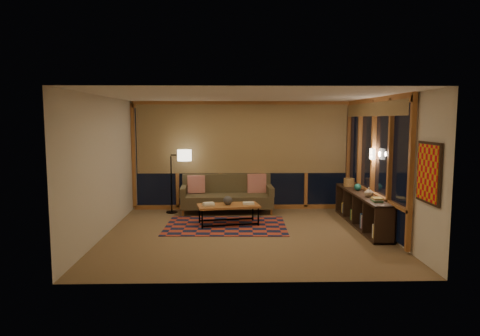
{
  "coord_description": "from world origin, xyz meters",
  "views": [
    {
      "loc": [
        -0.31,
        -8.22,
        2.26
      ],
      "look_at": [
        -0.1,
        0.28,
        1.29
      ],
      "focal_mm": 32.0,
      "sensor_mm": 36.0,
      "label": 1
    }
  ],
  "objects_px": {
    "bookshelf": "(361,209)",
    "sofa": "(227,194)",
    "floor_lamp": "(171,181)",
    "coffee_table": "(229,215)"
  },
  "relations": [
    {
      "from": "floor_lamp",
      "to": "bookshelf",
      "type": "xyz_separation_m",
      "value": [
        4.21,
        -1.41,
        -0.42
      ]
    },
    {
      "from": "sofa",
      "to": "floor_lamp",
      "type": "xyz_separation_m",
      "value": [
        -1.34,
        0.04,
        0.33
      ]
    },
    {
      "from": "coffee_table",
      "to": "floor_lamp",
      "type": "xyz_separation_m",
      "value": [
        -1.38,
        1.24,
        0.56
      ]
    },
    {
      "from": "bookshelf",
      "to": "sofa",
      "type": "bearing_deg",
      "value": 154.46
    },
    {
      "from": "coffee_table",
      "to": "bookshelf",
      "type": "distance_m",
      "value": 2.83
    },
    {
      "from": "sofa",
      "to": "floor_lamp",
      "type": "height_order",
      "value": "floor_lamp"
    },
    {
      "from": "sofa",
      "to": "bookshelf",
      "type": "bearing_deg",
      "value": -27.36
    },
    {
      "from": "coffee_table",
      "to": "floor_lamp",
      "type": "relative_size",
      "value": 0.84
    },
    {
      "from": "coffee_table",
      "to": "floor_lamp",
      "type": "height_order",
      "value": "floor_lamp"
    },
    {
      "from": "sofa",
      "to": "coffee_table",
      "type": "distance_m",
      "value": 1.23
    }
  ]
}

